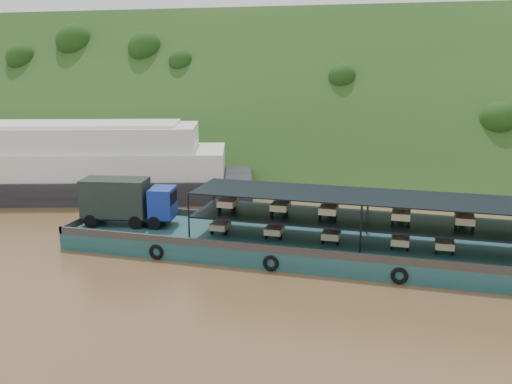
# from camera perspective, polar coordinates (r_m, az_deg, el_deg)

# --- Properties ---
(ground) EXTENTS (160.00, 160.00, 0.00)m
(ground) POSITION_cam_1_polar(r_m,az_deg,el_deg) (41.77, 1.54, -5.36)
(ground) COLOR brown
(ground) RESTS_ON ground
(hillside) EXTENTS (140.00, 39.60, 39.60)m
(hillside) POSITION_cam_1_polar(r_m,az_deg,el_deg) (76.19, 8.18, 3.08)
(hillside) COLOR #1D3814
(hillside) RESTS_ON ground
(cargo_barge) EXTENTS (35.00, 7.18, 4.66)m
(cargo_barge) POSITION_cam_1_polar(r_m,az_deg,el_deg) (39.60, 3.78, -4.68)
(cargo_barge) COLOR #144447
(cargo_barge) RESTS_ON ground
(passenger_ferry) EXTENTS (36.87, 19.36, 7.26)m
(passenger_ferry) POSITION_cam_1_polar(r_m,az_deg,el_deg) (58.71, -18.26, 2.61)
(passenger_ferry) COLOR black
(passenger_ferry) RESTS_ON ground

